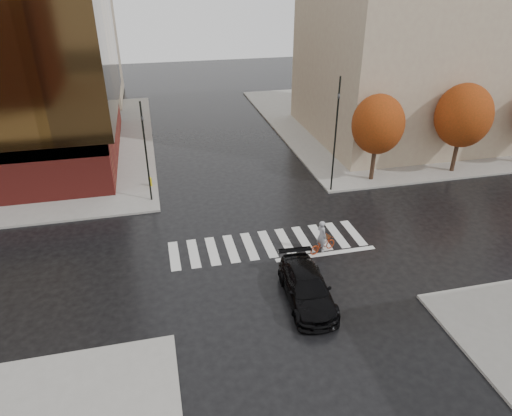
{
  "coord_description": "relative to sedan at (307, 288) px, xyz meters",
  "views": [
    {
      "loc": [
        -5.95,
        -21.62,
        14.66
      ],
      "look_at": [
        -0.49,
        1.42,
        2.0
      ],
      "focal_mm": 32.0,
      "sensor_mm": 36.0,
      "label": 1
    }
  ],
  "objects": [
    {
      "name": "sidewalk_ne",
      "position": [
        20.44,
        25.9,
        -0.67
      ],
      "size": [
        30.0,
        30.0,
        0.15
      ],
      "primitive_type": "cube",
      "color": "gray",
      "rests_on": "ground"
    },
    {
      "name": "fire_hydrant",
      "position": [
        -7.06,
        14.9,
        -0.22
      ],
      "size": [
        0.25,
        0.25,
        0.7
      ],
      "color": "#CFBA0C",
      "rests_on": "sidewalk_nw"
    },
    {
      "name": "building_ne_tan",
      "position": [
        16.44,
        21.9,
        8.4
      ],
      "size": [
        16.0,
        16.0,
        18.0
      ],
      "primitive_type": "cube",
      "color": "tan",
      "rests_on": "sidewalk_ne"
    },
    {
      "name": "ground",
      "position": [
        -0.56,
        4.9,
        -0.75
      ],
      "size": [
        120.0,
        120.0,
        0.0
      ],
      "primitive_type": "plane",
      "color": "black",
      "rests_on": "ground"
    },
    {
      "name": "tree_ne_a",
      "position": [
        9.44,
        12.3,
        3.71
      ],
      "size": [
        3.8,
        3.8,
        6.5
      ],
      "color": "#2F2114",
      "rests_on": "sidewalk_ne"
    },
    {
      "name": "sedan",
      "position": [
        0.0,
        0.0,
        0.0
      ],
      "size": [
        2.39,
        5.27,
        1.5
      ],
      "primitive_type": "imported",
      "rotation": [
        0.0,
        0.0,
        -0.06
      ],
      "color": "black",
      "rests_on": "ground"
    },
    {
      "name": "manhole",
      "position": [
        3.14,
        5.37,
        -0.74
      ],
      "size": [
        0.75,
        0.75,
        0.01
      ],
      "primitive_type": "cylinder",
      "rotation": [
        0.0,
        0.0,
        0.35
      ],
      "color": "#442A18",
      "rests_on": "ground"
    },
    {
      "name": "tree_ne_b",
      "position": [
        16.44,
        12.3,
        3.87
      ],
      "size": [
        4.2,
        4.2,
        6.89
      ],
      "color": "#2F2114",
      "rests_on": "sidewalk_ne"
    },
    {
      "name": "traffic_light_ne",
      "position": [
        5.74,
        11.24,
        4.15
      ],
      "size": [
        0.23,
        0.25,
        8.15
      ],
      "rotation": [
        0.0,
        0.0,
        2.8
      ],
      "color": "black",
      "rests_on": "sidewalk_ne"
    },
    {
      "name": "traffic_light_nw",
      "position": [
        -7.08,
        12.61,
        3.31
      ],
      "size": [
        0.19,
        0.17,
        6.94
      ],
      "rotation": [
        0.0,
        0.0,
        -1.4
      ],
      "color": "black",
      "rests_on": "sidewalk_nw"
    },
    {
      "name": "cyclist",
      "position": [
        2.27,
        3.9,
        -0.06
      ],
      "size": [
        1.88,
        1.19,
        2.02
      ],
      "rotation": [
        0.0,
        0.0,
        1.92
      ],
      "color": "#9B2E0E",
      "rests_on": "ground"
    },
    {
      "name": "crosswalk",
      "position": [
        -0.56,
        5.4,
        -0.74
      ],
      "size": [
        12.0,
        3.0,
        0.01
      ],
      "primitive_type": "cube",
      "color": "silver",
      "rests_on": "ground"
    },
    {
      "name": "building_nw_far",
      "position": [
        -16.56,
        41.9,
        9.4
      ],
      "size": [
        14.0,
        12.0,
        20.0
      ],
      "primitive_type": "cube",
      "color": "tan",
      "rests_on": "sidewalk_nw"
    }
  ]
}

